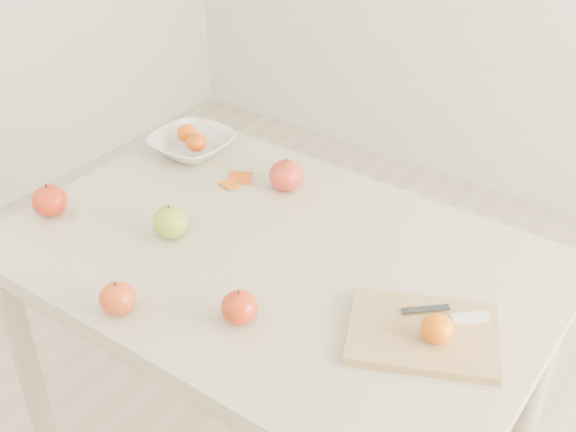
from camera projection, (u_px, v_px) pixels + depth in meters
The scene contains 14 objects.
table at pixel (275, 287), 1.65m from camera, with size 1.20×0.80×0.75m.
cutting_board at pixel (423, 333), 1.37m from camera, with size 0.28×0.21×0.02m, color tan.
board_tangerine at pixel (437, 328), 1.32m from camera, with size 0.06×0.06×0.05m, color orange.
fruit_bowl at pixel (192, 144), 1.95m from camera, with size 0.21×0.21×0.05m, color white.
bowl_tangerine_near at pixel (187, 133), 1.96m from camera, with size 0.06×0.06×0.05m, color #D06507.
bowl_tangerine_far at pixel (196, 142), 1.92m from camera, with size 0.05×0.05×0.05m, color #D25307.
orange_peel_a at pixel (240, 179), 1.85m from camera, with size 0.06×0.04×0.00m, color #C7490E.
orange_peel_b at pixel (229, 185), 1.82m from camera, with size 0.04×0.04×0.00m, color #D4610E.
paring_knife at pixel (462, 316), 1.38m from camera, with size 0.15×0.10×0.01m.
apple_green at pixel (170, 222), 1.63m from camera, with size 0.08×0.08×0.07m, color #528811.
apple_red_d at pixel (49, 200), 1.70m from camera, with size 0.08×0.08×0.07m, color #9C0606.
apple_red_a at pixel (286, 175), 1.79m from camera, with size 0.09×0.09×0.08m, color maroon.
apple_red_e at pixel (239, 307), 1.39m from camera, with size 0.07×0.07×0.07m, color #A4170C.
apple_red_c at pixel (117, 298), 1.41m from camera, with size 0.07×0.07×0.07m, color #9D1405.
Camera 1 is at (0.77, -1.02, 1.71)m, focal length 45.00 mm.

